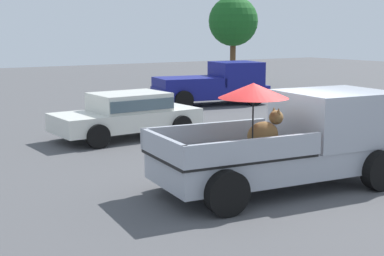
# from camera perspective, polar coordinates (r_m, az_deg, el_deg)

# --- Properties ---
(ground_plane) EXTENTS (80.00, 80.00, 0.00)m
(ground_plane) POSITION_cam_1_polar(r_m,az_deg,el_deg) (11.38, 8.74, -6.13)
(ground_plane) COLOR #4C4C4F
(pickup_truck_main) EXTENTS (5.22, 2.68, 2.17)m
(pickup_truck_main) POSITION_cam_1_polar(r_m,az_deg,el_deg) (11.41, 10.75, -1.13)
(pickup_truck_main) COLOR black
(pickup_truck_main) RESTS_ON ground
(pickup_truck_red) EXTENTS (5.04, 2.82, 1.80)m
(pickup_truck_red) POSITION_cam_1_polar(r_m,az_deg,el_deg) (23.84, 2.38, 4.51)
(pickup_truck_red) COLOR black
(pickup_truck_red) RESTS_ON ground
(parked_sedan_near) EXTENTS (4.37, 2.12, 1.33)m
(parked_sedan_near) POSITION_cam_1_polar(r_m,az_deg,el_deg) (16.49, -6.60, 1.56)
(parked_sedan_near) COLOR black
(parked_sedan_near) RESTS_ON ground
(tree_by_lot) EXTENTS (2.77, 2.77, 5.02)m
(tree_by_lot) POSITION_cam_1_polar(r_m,az_deg,el_deg) (31.80, 4.24, 10.79)
(tree_by_lot) COLOR brown
(tree_by_lot) RESTS_ON ground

